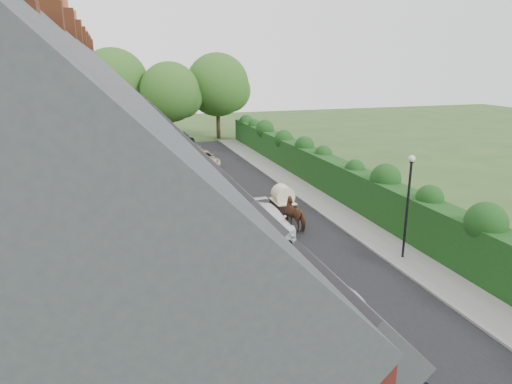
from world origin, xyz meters
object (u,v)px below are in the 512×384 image
Objects in this scene: car_green at (231,201)px; horse_cart at (283,199)px; car_white at (267,220)px; car_beige at (203,159)px; car_black at (184,144)px; car_silver_a at (342,314)px; car_red at (221,184)px; car_silver_b at (275,254)px; horse at (297,214)px; lamppost at (408,194)px; car_grey at (194,153)px.

horse_cart is (2.80, -1.91, 0.42)m from car_green.
car_beige is at bearing 88.80° from car_white.
car_black is (-0.42, 7.98, 0.05)m from car_beige.
car_red is (0.04, 18.80, -0.03)m from car_silver_a.
car_silver_b is 7.56m from horse_cart.
car_white is at bearing -99.76° from car_black.
car_silver_a is at bearing 60.18° from horse.
car_silver_b is 22.28m from car_beige.
lamppost is 1.85× the size of horse_cart.
car_black reaches higher than car_white.
car_black is at bearing 95.55° from car_green.
car_grey is (-5.65, 25.76, -2.60)m from lamppost.
horse_cart reaches higher than car_beige.
car_grey is at bearing 79.52° from car_silver_a.
car_beige reaches higher than car_silver_a.
car_green is at bearing 103.10° from car_white.
lamppost is 26.50m from car_grey.
car_green is at bearing -102.38° from car_black.
car_silver_b is 1.50× the size of car_red.
car_black is at bearing 89.46° from car_white.
car_black is (0.59, 30.24, -0.06)m from car_silver_b.
car_silver_b is 1.15× the size of car_beige.
car_red is at bearing 109.98° from horse_cart.
car_red is (-5.71, 14.20, -2.66)m from lamppost.
horse is (2.31, -20.31, 0.17)m from car_grey.
car_silver_b reaches higher than car_black.
lamppost is 23.78m from car_beige.
car_silver_a is 1.44× the size of horse_cart.
car_beige is 1.15× the size of car_black.
car_green is 13.45m from car_beige.
car_white is (0.69, 10.20, 0.02)m from car_silver_a.
car_grey is at bearing -100.17° from car_black.
car_red is 1.38× the size of horse_cart.
car_grey is at bearing 91.68° from car_beige.
horse is at bearing 60.77° from car_silver_b.
lamppost is 6.84m from horse.
car_black is at bearing -100.96° from horse.
car_grey is 1.11× the size of car_black.
car_silver_a is 0.83× the size of car_grey.
car_silver_b is at bearing 86.08° from car_silver_a.
car_grey is 2.33× the size of horse.
car_silver_a is at bearing -95.98° from car_white.
horse_cart is at bearing 69.97° from car_silver_b.
car_silver_a is at bearing -141.35° from lamppost.
car_grey is at bearing 89.56° from car_white.
car_white is at bearing -21.34° from horse.
car_white reaches higher than car_silver_a.
car_black is 2.09× the size of horse.
car_silver_a is (-5.75, -4.60, -2.64)m from lamppost.
car_black is (0.39, 21.40, 0.02)m from car_green.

